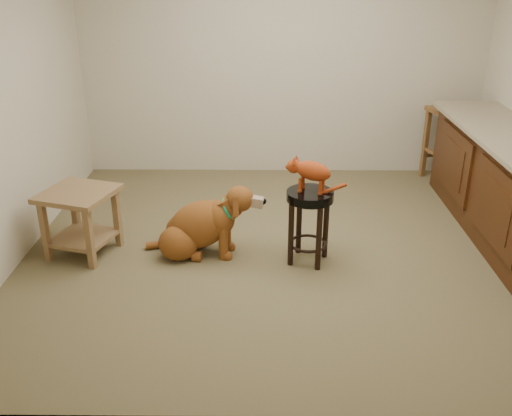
{
  "coord_description": "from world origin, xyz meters",
  "views": [
    {
      "loc": [
        -0.24,
        -4.42,
        2.33
      ],
      "look_at": [
        -0.28,
        -0.15,
        0.45
      ],
      "focal_mm": 40.0,
      "sensor_mm": 36.0,
      "label": 1
    }
  ],
  "objects_px": {
    "tabby_kitten": "(310,172)",
    "padded_stool": "(309,212)",
    "side_table": "(80,213)",
    "golden_retriever": "(201,226)",
    "wood_stool": "(448,144)"
  },
  "relations": [
    {
      "from": "side_table",
      "to": "tabby_kitten",
      "type": "distance_m",
      "value": 1.94
    },
    {
      "from": "side_table",
      "to": "golden_retriever",
      "type": "relative_size",
      "value": 0.65
    },
    {
      "from": "side_table",
      "to": "golden_retriever",
      "type": "distance_m",
      "value": 1.01
    },
    {
      "from": "side_table",
      "to": "golden_retriever",
      "type": "xyz_separation_m",
      "value": [
        1.0,
        0.01,
        -0.13
      ]
    },
    {
      "from": "wood_stool",
      "to": "tabby_kitten",
      "type": "height_order",
      "value": "tabby_kitten"
    },
    {
      "from": "tabby_kitten",
      "to": "padded_stool",
      "type": "bearing_deg",
      "value": -5.72
    },
    {
      "from": "padded_stool",
      "to": "side_table",
      "type": "distance_m",
      "value": 1.91
    },
    {
      "from": "golden_retriever",
      "to": "tabby_kitten",
      "type": "distance_m",
      "value": 1.05
    },
    {
      "from": "side_table",
      "to": "tabby_kitten",
      "type": "relative_size",
      "value": 1.4
    },
    {
      "from": "wood_stool",
      "to": "tabby_kitten",
      "type": "distance_m",
      "value": 2.59
    },
    {
      "from": "golden_retriever",
      "to": "tabby_kitten",
      "type": "bearing_deg",
      "value": -1.97
    },
    {
      "from": "golden_retriever",
      "to": "padded_stool",
      "type": "bearing_deg",
      "value": -2.19
    },
    {
      "from": "side_table",
      "to": "golden_retriever",
      "type": "height_order",
      "value": "golden_retriever"
    },
    {
      "from": "side_table",
      "to": "tabby_kitten",
      "type": "bearing_deg",
      "value": -3.49
    },
    {
      "from": "wood_stool",
      "to": "side_table",
      "type": "xyz_separation_m",
      "value": [
        -3.6,
        -1.8,
        -0.05
      ]
    }
  ]
}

